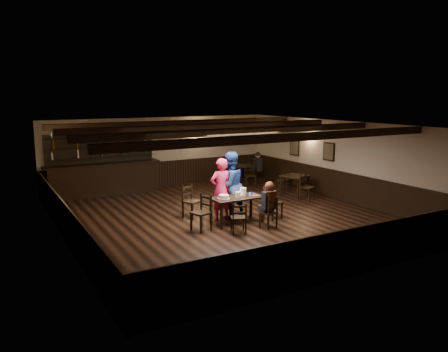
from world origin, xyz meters
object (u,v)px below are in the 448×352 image
chair_near_left (239,216)px  cake (224,197)px  man_blue (230,185)px  bar_counter (103,175)px  chair_near_right (270,211)px  woman_pink (221,189)px  dining_table (237,200)px

chair_near_left → cake: size_ratio=2.46×
man_blue → bar_counter: bearing=-71.8°
chair_near_right → man_blue: 1.62m
chair_near_left → woman_pink: (0.22, 1.36, 0.41)m
dining_table → man_blue: man_blue is taller
dining_table → man_blue: size_ratio=0.75×
woman_pink → cake: size_ratio=5.32×
chair_near_left → woman_pink: woman_pink is taller
man_blue → cake: (-0.56, -0.62, -0.17)m
man_blue → woman_pink: bearing=10.2°
chair_near_left → cake: (0.04, 0.87, 0.31)m
woman_pink → bar_counter: 5.37m
woman_pink → cake: 0.53m
woman_pink → man_blue: man_blue is taller
chair_near_right → man_blue: man_blue is taller
dining_table → chair_near_right: 1.03m
cake → bar_counter: size_ratio=0.08×
chair_near_right → man_blue: bearing=104.6°
man_blue → bar_counter: size_ratio=0.48×
man_blue → cake: man_blue is taller
woman_pink → man_blue: (0.38, 0.13, 0.07)m
cake → woman_pink: bearing=69.9°
man_blue → chair_near_right: bearing=95.5°
dining_table → man_blue: (0.14, 0.63, 0.31)m
woman_pink → bar_counter: size_ratio=0.44×
chair_near_left → woman_pink: 1.44m
chair_near_left → woman_pink: bearing=80.8°
bar_counter → chair_near_right: bearing=-65.5°
bar_counter → woman_pink: bearing=-67.0°
dining_table → bar_counter: 5.93m
chair_near_left → bar_counter: bearing=106.6°
dining_table → bar_counter: bearing=113.3°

